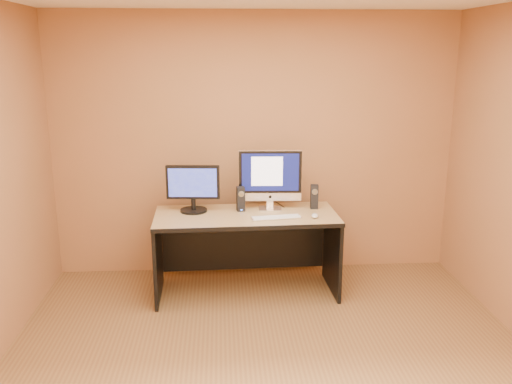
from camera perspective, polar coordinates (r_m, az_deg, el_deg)
floor at (r=4.01m, az=1.84°, el=-18.93°), size 4.00×4.00×0.00m
walls at (r=3.47m, az=2.01°, el=-0.74°), size 4.00×4.00×2.60m
desk at (r=5.08m, az=-1.02°, el=-6.53°), size 1.68×0.77×0.77m
imac at (r=5.05m, az=1.52°, el=1.31°), size 0.60×0.25×0.57m
second_monitor at (r=5.02m, az=-6.64°, el=0.35°), size 0.52×0.29×0.44m
speaker_left at (r=5.04m, az=-1.63°, el=-0.73°), size 0.08×0.08×0.23m
speaker_right at (r=5.14m, az=6.16°, el=-0.49°), size 0.08×0.08×0.23m
keyboard at (r=4.83m, az=2.16°, el=-2.71°), size 0.46×0.18×0.02m
mouse at (r=4.88m, az=6.21°, el=-2.49°), size 0.08×0.12×0.04m
cable_a at (r=5.27m, az=2.47°, el=-1.28°), size 0.08×0.22×0.01m
cable_b at (r=5.28m, az=1.38°, el=-1.25°), size 0.05×0.18×0.01m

